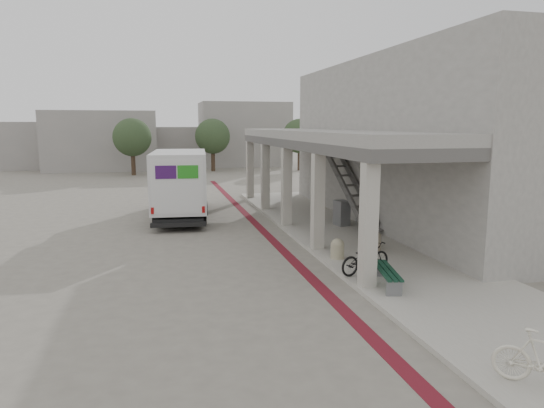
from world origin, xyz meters
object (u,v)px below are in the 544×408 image
object	(u,v)px
bench	(386,274)
utility_cabinet	(342,213)
fedex_truck	(181,182)
bicycle_black	(365,258)

from	to	relation	value
bench	utility_cabinet	distance (m)	7.65
utility_cabinet	fedex_truck	bearing A→B (deg)	136.57
fedex_truck	bench	size ratio (longest dim) A/B	3.92
fedex_truck	utility_cabinet	distance (m)	7.62
bicycle_black	utility_cabinet	bearing A→B (deg)	-33.66
fedex_truck	bicycle_black	size ratio (longest dim) A/B	4.37
bench	utility_cabinet	size ratio (longest dim) A/B	1.81
fedex_truck	utility_cabinet	size ratio (longest dim) A/B	7.10
fedex_truck	bicycle_black	bearing A→B (deg)	-61.53
fedex_truck	utility_cabinet	world-z (taller)	fedex_truck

